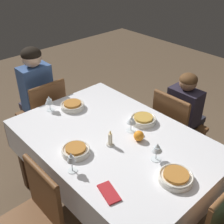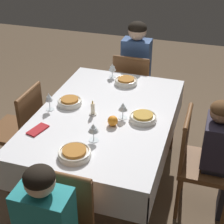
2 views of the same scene
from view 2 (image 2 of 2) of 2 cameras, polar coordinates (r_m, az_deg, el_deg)
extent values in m
plane|color=brown|center=(3.20, -0.99, -11.69)|extent=(8.00, 8.00, 0.00)
cube|color=silver|center=(2.76, -1.12, -0.45)|extent=(1.55, 1.06, 0.04)
cube|color=silver|center=(3.01, -10.65, -1.04)|extent=(1.55, 0.01, 0.23)
cube|color=silver|center=(2.73, 9.47, -4.58)|extent=(1.55, 0.01, 0.23)
cube|color=silver|center=(3.47, 2.96, 4.04)|extent=(0.01, 1.06, 0.23)
cube|color=silver|center=(2.27, -7.45, -13.17)|extent=(0.01, 1.06, 0.23)
cube|color=#3D2616|center=(3.66, -4.40, 1.22)|extent=(0.06, 0.06, 0.71)
cube|color=#3D2616|center=(2.66, -15.84, -13.46)|extent=(0.06, 0.06, 0.71)
cube|color=#3D2616|center=(3.46, 9.96, -1.09)|extent=(0.06, 0.06, 0.71)
cube|color=brown|center=(3.82, 3.76, 4.01)|extent=(0.41, 0.41, 0.04)
cube|color=brown|center=(3.56, 3.12, 5.84)|extent=(0.03, 0.38, 0.40)
cylinder|color=brown|center=(3.48, 3.21, 8.83)|extent=(0.04, 0.37, 0.04)
cylinder|color=brown|center=(4.05, 6.74, 1.86)|extent=(0.03, 0.03, 0.42)
cylinder|color=brown|center=(4.12, 1.84, 2.61)|extent=(0.03, 0.03, 0.42)
cylinder|color=brown|center=(3.75, 5.62, -0.70)|extent=(0.03, 0.03, 0.42)
cylinder|color=brown|center=(3.82, 0.36, 0.15)|extent=(0.03, 0.03, 0.42)
cube|color=brown|center=(2.79, 15.49, -8.72)|extent=(0.41, 0.41, 0.04)
cube|color=brown|center=(2.66, 12.08, -4.41)|extent=(0.38, 0.03, 0.40)
cylinder|color=brown|center=(2.55, 12.57, -0.73)|extent=(0.37, 0.04, 0.04)
cylinder|color=brown|center=(2.81, 10.82, -14.00)|extent=(0.03, 0.03, 0.42)
cylinder|color=brown|center=(3.08, 11.79, -9.40)|extent=(0.03, 0.03, 0.42)
cube|color=brown|center=(2.14, -8.08, -14.40)|extent=(0.03, 0.38, 0.40)
cylinder|color=brown|center=(2.00, -8.50, -10.37)|extent=(0.04, 0.37, 0.04)
cube|color=brown|center=(3.20, -15.84, -3.04)|extent=(0.41, 0.41, 0.04)
cube|color=brown|center=(3.00, -13.34, -0.20)|extent=(0.38, 0.03, 0.40)
cylinder|color=brown|center=(2.90, -13.82, 3.19)|extent=(0.37, 0.04, 0.04)
cylinder|color=brown|center=(3.54, -16.29, -4.04)|extent=(0.03, 0.03, 0.42)
cylinder|color=brown|center=(3.37, -11.12, -5.19)|extent=(0.03, 0.03, 0.42)
cylinder|color=brown|center=(3.14, -14.13, -8.85)|extent=(0.03, 0.03, 0.42)
cube|color=#383342|center=(4.09, 4.35, 2.62)|extent=(0.14, 0.22, 0.46)
cube|color=#383342|center=(3.90, 4.20, 5.40)|extent=(0.31, 0.24, 0.06)
cube|color=#38568E|center=(3.72, 4.04, 8.51)|extent=(0.18, 0.30, 0.47)
sphere|color=beige|center=(3.60, 4.23, 13.26)|extent=(0.19, 0.19, 0.19)
ellipsoid|color=black|center=(3.59, 4.25, 13.77)|extent=(0.19, 0.19, 0.13)
cube|color=#282833|center=(2.77, 18.03, -8.28)|extent=(0.24, 0.31, 0.06)
cube|color=#282333|center=(2.64, 16.91, -4.62)|extent=(0.30, 0.18, 0.34)
sphere|color=#9E7051|center=(2.51, 17.76, -0.04)|extent=(0.16, 0.16, 0.16)
ellipsoid|color=brown|center=(2.50, 17.86, 0.51)|extent=(0.16, 0.16, 0.11)
cube|color=teal|center=(1.96, -11.02, -17.37)|extent=(0.18, 0.30, 0.41)
sphere|color=beige|center=(1.76, -11.95, -11.25)|extent=(0.16, 0.16, 0.16)
ellipsoid|color=black|center=(1.74, -12.05, -10.57)|extent=(0.16, 0.16, 0.11)
cylinder|color=silver|center=(3.20, 2.34, 5.02)|extent=(0.21, 0.21, 0.04)
torus|color=silver|center=(3.19, 2.35, 5.38)|extent=(0.20, 0.20, 0.01)
cylinder|color=#B2702D|center=(3.19, 2.35, 5.47)|extent=(0.15, 0.15, 0.02)
cylinder|color=white|center=(3.34, 0.05, 5.90)|extent=(0.06, 0.06, 0.00)
cylinder|color=white|center=(3.32, 0.06, 6.44)|extent=(0.01, 0.01, 0.07)
cone|color=white|center=(3.30, 0.06, 7.53)|extent=(0.07, 0.07, 0.07)
cylinder|color=white|center=(3.30, 0.06, 7.30)|extent=(0.04, 0.04, 0.03)
cylinder|color=silver|center=(2.65, 5.18, -1.04)|extent=(0.21, 0.21, 0.04)
torus|color=silver|center=(2.64, 5.20, -0.64)|extent=(0.21, 0.21, 0.01)
cylinder|color=gold|center=(2.64, 5.20, -0.53)|extent=(0.15, 0.15, 0.02)
cylinder|color=white|center=(2.68, 1.80, -0.95)|extent=(0.07, 0.07, 0.00)
cylinder|color=white|center=(2.66, 1.81, -0.28)|extent=(0.01, 0.01, 0.07)
cone|color=white|center=(2.63, 1.83, 0.94)|extent=(0.07, 0.07, 0.06)
cylinder|color=white|center=(2.63, 1.83, 0.71)|extent=(0.04, 0.04, 0.03)
cylinder|color=silver|center=(2.29, -6.25, -6.98)|extent=(0.22, 0.22, 0.04)
torus|color=silver|center=(2.28, -6.28, -6.54)|extent=(0.22, 0.22, 0.01)
cylinder|color=#B2702D|center=(2.27, -6.29, -6.42)|extent=(0.16, 0.16, 0.02)
cylinder|color=white|center=(2.43, -3.06, -4.68)|extent=(0.07, 0.07, 0.00)
cylinder|color=white|center=(2.41, -3.08, -3.95)|extent=(0.01, 0.01, 0.07)
cone|color=white|center=(2.37, -3.13, -2.62)|extent=(0.08, 0.08, 0.06)
cylinder|color=white|center=(2.38, -3.12, -2.87)|extent=(0.05, 0.05, 0.03)
cylinder|color=silver|center=(2.87, -7.03, 1.57)|extent=(0.20, 0.20, 0.04)
torus|color=silver|center=(2.86, -7.06, 1.95)|extent=(0.20, 0.20, 0.01)
cylinder|color=#B2702D|center=(2.86, -7.06, 2.06)|extent=(0.14, 0.14, 0.02)
cylinder|color=white|center=(2.83, -10.24, 0.45)|extent=(0.06, 0.06, 0.00)
cylinder|color=white|center=(2.81, -10.32, 1.18)|extent=(0.01, 0.01, 0.08)
cone|color=white|center=(2.78, -10.46, 2.50)|extent=(0.06, 0.06, 0.07)
cylinder|color=white|center=(2.78, -10.43, 2.25)|extent=(0.04, 0.04, 0.03)
cylinder|color=beige|center=(2.72, -3.19, -0.34)|extent=(0.06, 0.06, 0.01)
cylinder|color=beige|center=(2.70, -3.22, 0.58)|extent=(0.03, 0.03, 0.09)
ellipsoid|color=#F9C64C|center=(2.67, -3.25, 1.64)|extent=(0.01, 0.01, 0.03)
sphere|color=orange|center=(2.57, 0.12, -1.47)|extent=(0.08, 0.08, 0.08)
cube|color=#AD2328|center=(2.59, -12.23, -2.89)|extent=(0.18, 0.12, 0.01)
camera|label=1|loc=(2.15, -48.61, 18.10)|focal=45.00mm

